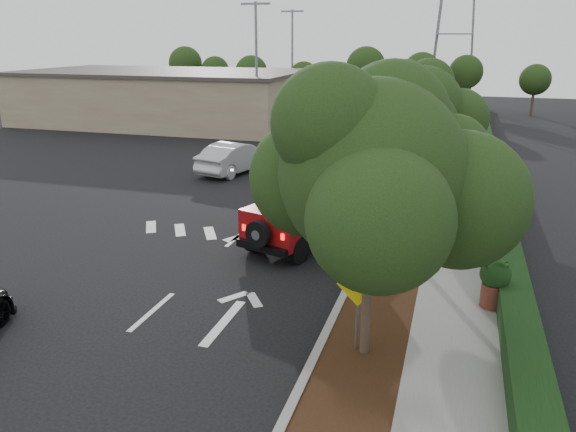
% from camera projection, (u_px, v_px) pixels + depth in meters
% --- Properties ---
extents(ground, '(120.00, 120.00, 0.00)m').
position_uv_depth(ground, '(152.00, 312.00, 14.50)').
color(ground, black).
rests_on(ground, ground).
extents(curb, '(0.20, 70.00, 0.15)m').
position_uv_depth(curb, '(390.00, 200.00, 24.13)').
color(curb, '#9E9B93').
rests_on(curb, ground).
extents(planting_strip, '(1.80, 70.00, 0.12)m').
position_uv_depth(planting_strip, '(413.00, 202.00, 23.86)').
color(planting_strip, black).
rests_on(planting_strip, ground).
extents(sidewalk, '(2.00, 70.00, 0.12)m').
position_uv_depth(sidewalk, '(460.00, 206.00, 23.33)').
color(sidewalk, gray).
rests_on(sidewalk, ground).
extents(hedge, '(0.80, 70.00, 0.80)m').
position_uv_depth(hedge, '(496.00, 201.00, 22.84)').
color(hedge, black).
rests_on(hedge, ground).
extents(commercial_building, '(22.00, 12.00, 4.00)m').
position_uv_depth(commercial_building, '(164.00, 98.00, 45.65)').
color(commercial_building, gray).
rests_on(commercial_building, ground).
extents(transmission_tower, '(7.00, 4.00, 28.00)m').
position_uv_depth(transmission_tower, '(448.00, 107.00, 56.56)').
color(transmission_tower, slate).
rests_on(transmission_tower, ground).
extents(street_tree_near, '(3.80, 3.80, 5.92)m').
position_uv_depth(street_tree_near, '(364.00, 356.00, 12.49)').
color(street_tree_near, '#1A3210').
rests_on(street_tree_near, ground).
extents(street_tree_mid, '(3.20, 3.20, 5.32)m').
position_uv_depth(street_tree_mid, '(399.00, 248.00, 18.87)').
color(street_tree_mid, '#1A3210').
rests_on(street_tree_mid, ground).
extents(street_tree_far, '(3.40, 3.40, 5.62)m').
position_uv_depth(street_tree_far, '(415.00, 197.00, 24.79)').
color(street_tree_far, '#1A3210').
rests_on(street_tree_far, ground).
extents(light_pole_a, '(2.00, 0.22, 9.00)m').
position_uv_depth(light_pole_a, '(258.00, 136.00, 39.98)').
color(light_pole_a, slate).
rests_on(light_pole_a, ground).
extents(light_pole_b, '(2.00, 0.22, 9.00)m').
position_uv_depth(light_pole_b, '(292.00, 114.00, 51.19)').
color(light_pole_b, slate).
rests_on(light_pole_b, ground).
extents(red_jeep, '(3.17, 4.69, 2.30)m').
position_uv_depth(red_jeep, '(304.00, 211.00, 18.97)').
color(red_jeep, black).
rests_on(red_jeep, ground).
extents(silver_suv_ahead, '(4.44, 6.02, 1.52)m').
position_uv_depth(silver_suv_ahead, '(342.00, 174.00, 25.66)').
color(silver_suv_ahead, '#ACAEB4').
rests_on(silver_suv_ahead, ground).
extents(silver_sedan_oncoming, '(2.83, 5.08, 1.59)m').
position_uv_depth(silver_sedan_oncoming, '(236.00, 157.00, 29.15)').
color(silver_sedan_oncoming, '#B5B8BD').
rests_on(silver_sedan_oncoming, ground).
extents(parked_suv, '(4.54, 2.67, 1.45)m').
position_uv_depth(parked_suv, '(239.00, 126.00, 39.72)').
color(parked_suv, '#A2A5A9').
rests_on(parked_suv, ground).
extents(speed_hump_sign, '(0.95, 0.08, 2.02)m').
position_uv_depth(speed_hump_sign, '(358.00, 297.00, 12.18)').
color(speed_hump_sign, slate).
rests_on(speed_hump_sign, ground).
extents(terracotta_planter, '(0.78, 0.78, 1.35)m').
position_uv_depth(terracotta_planter, '(495.00, 278.00, 14.29)').
color(terracotta_planter, brown).
rests_on(terracotta_planter, ground).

